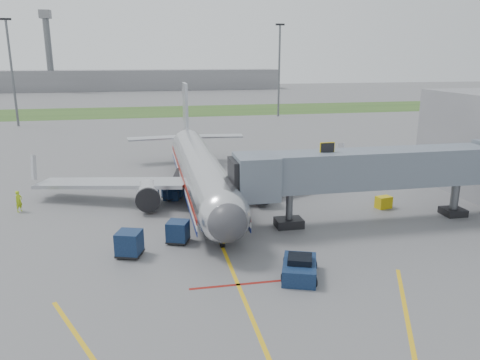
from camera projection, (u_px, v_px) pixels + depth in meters
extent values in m
plane|color=#565659|center=(227.00, 258.00, 32.33)|extent=(400.00, 400.00, 0.00)
cube|color=#2D4C1E|center=(166.00, 111.00, 117.60)|extent=(300.00, 25.00, 0.01)
cube|color=gold|center=(232.00, 270.00, 30.43)|extent=(0.25, 50.00, 0.01)
cube|color=maroon|center=(238.00, 285.00, 28.54)|extent=(6.00, 0.25, 0.01)
cylinder|color=silver|center=(201.00, 170.00, 45.85)|extent=(3.80, 28.00, 3.80)
sphere|color=silver|center=(224.00, 216.00, 32.58)|extent=(3.80, 3.80, 3.80)
sphere|color=#38383D|center=(227.00, 223.00, 31.35)|extent=(2.74, 2.74, 2.74)
cube|color=black|center=(225.00, 211.00, 32.06)|extent=(2.20, 1.20, 0.55)
cone|color=silver|center=(186.00, 141.00, 61.48)|extent=(3.80, 5.00, 3.80)
cube|color=#B7BAC1|center=(185.00, 111.00, 59.98)|extent=(0.35, 4.20, 7.00)
cube|color=#B7BAC1|center=(112.00, 183.00, 44.46)|extent=(15.10, 8.59, 1.13)
cube|color=#B7BAC1|center=(284.00, 175.00, 47.70)|extent=(15.10, 8.59, 1.13)
cylinder|color=silver|center=(148.00, 195.00, 42.36)|extent=(2.10, 3.60, 2.10)
cylinder|color=silver|center=(259.00, 188.00, 44.34)|extent=(2.10, 3.60, 2.10)
cube|color=maroon|center=(220.00, 172.00, 46.30)|extent=(0.05, 28.00, 0.45)
cube|color=navy|center=(220.00, 181.00, 46.53)|extent=(0.05, 28.00, 0.35)
cylinder|color=black|center=(222.00, 243.00, 34.15)|extent=(0.28, 0.70, 0.70)
cylinder|color=black|center=(175.00, 192.00, 46.41)|extent=(0.50, 1.00, 1.00)
cylinder|color=black|center=(226.00, 189.00, 47.39)|extent=(0.50, 1.00, 1.00)
cube|color=slate|center=(372.00, 168.00, 38.36)|extent=(20.00, 3.00, 3.00)
cube|color=slate|center=(256.00, 176.00, 36.54)|extent=(3.20, 3.60, 3.40)
cube|color=black|center=(241.00, 177.00, 36.32)|extent=(1.60, 3.00, 2.80)
cube|color=#C4A80B|center=(327.00, 148.00, 37.13)|extent=(1.20, 0.15, 1.00)
cylinder|color=#595B60|center=(289.00, 209.00, 37.81)|extent=(0.56, 0.56, 3.10)
cube|color=black|center=(289.00, 223.00, 38.12)|extent=(2.20, 1.60, 0.70)
cylinder|color=#595B60|center=(455.00, 198.00, 40.66)|extent=(0.70, 0.70, 3.10)
cube|color=black|center=(453.00, 212.00, 40.98)|extent=(1.80, 1.80, 0.60)
cylinder|color=#595B60|center=(12.00, 75.00, 90.38)|extent=(0.44, 0.44, 20.00)
cube|color=black|center=(5.00, 19.00, 87.75)|extent=(2.00, 0.40, 0.40)
cylinder|color=#595B60|center=(279.00, 72.00, 105.57)|extent=(0.44, 0.44, 20.00)
cube|color=black|center=(280.00, 24.00, 102.95)|extent=(2.00, 0.40, 0.40)
cube|color=slate|center=(132.00, 80.00, 190.47)|extent=(120.00, 14.00, 8.00)
cylinder|color=#595B60|center=(49.00, 54.00, 177.45)|extent=(2.40, 2.40, 28.00)
cube|color=slate|center=(45.00, 14.00, 173.72)|extent=(4.00, 4.00, 3.00)
cube|color=#0C1A35|center=(299.00, 269.00, 29.42)|extent=(3.08, 3.87, 1.03)
cube|color=black|center=(300.00, 260.00, 29.25)|extent=(1.92, 1.92, 0.47)
cylinder|color=black|center=(285.00, 279.00, 28.41)|extent=(0.45, 0.77, 0.75)
cylinder|color=black|center=(313.00, 281.00, 28.17)|extent=(0.45, 0.77, 0.75)
cylinder|color=black|center=(287.00, 262.00, 30.74)|extent=(0.45, 0.77, 0.75)
cylinder|color=black|center=(313.00, 264.00, 30.50)|extent=(0.45, 0.77, 0.75)
cube|color=#0C1A35|center=(129.00, 243.00, 32.41)|extent=(2.03, 2.03, 1.61)
cube|color=black|center=(130.00, 253.00, 32.62)|extent=(2.09, 2.09, 0.12)
cylinder|color=black|center=(118.00, 257.00, 32.10)|extent=(0.31, 0.35, 0.29)
cylinder|color=black|center=(136.00, 258.00, 31.96)|extent=(0.31, 0.35, 0.29)
cylinder|color=black|center=(125.00, 250.00, 33.30)|extent=(0.31, 0.35, 0.29)
cylinder|color=black|center=(141.00, 251.00, 33.16)|extent=(0.31, 0.35, 0.29)
cube|color=#0C1A35|center=(178.00, 231.00, 34.81)|extent=(1.90, 1.90, 1.48)
cube|color=black|center=(178.00, 240.00, 35.00)|extent=(1.96, 1.96, 0.11)
cylinder|color=black|center=(169.00, 243.00, 34.55)|extent=(0.29, 0.32, 0.27)
cylinder|color=black|center=(184.00, 244.00, 34.37)|extent=(0.29, 0.32, 0.27)
cylinder|color=black|center=(173.00, 237.00, 35.64)|extent=(0.29, 0.32, 0.27)
cylinder|color=black|center=(188.00, 238.00, 35.46)|extent=(0.29, 0.32, 0.27)
cube|color=#0C1A35|center=(171.00, 191.00, 45.35)|extent=(1.84, 1.84, 1.39)
cube|color=black|center=(171.00, 198.00, 45.53)|extent=(1.90, 1.90, 0.11)
cylinder|color=black|center=(169.00, 200.00, 44.81)|extent=(0.28, 0.31, 0.25)
cylinder|color=black|center=(179.00, 198.00, 45.43)|extent=(0.28, 0.31, 0.25)
cylinder|color=black|center=(164.00, 198.00, 45.65)|extent=(0.28, 0.31, 0.25)
cylinder|color=black|center=(173.00, 196.00, 46.26)|extent=(0.28, 0.31, 0.25)
cube|color=#0C1A35|center=(175.00, 191.00, 46.62)|extent=(2.60, 4.05, 0.94)
cube|color=black|center=(176.00, 180.00, 46.86)|extent=(2.25, 4.31, 1.48)
cylinder|color=black|center=(167.00, 196.00, 45.42)|extent=(0.41, 0.63, 0.59)
cylinder|color=black|center=(177.00, 197.00, 45.29)|extent=(0.41, 0.63, 0.59)
cylinder|color=black|center=(174.00, 189.00, 48.04)|extent=(0.41, 0.63, 0.59)
cylinder|color=black|center=(184.00, 189.00, 47.91)|extent=(0.41, 0.63, 0.59)
cube|color=#C4A80B|center=(384.00, 202.00, 42.80)|extent=(1.54, 1.20, 1.10)
cylinder|color=black|center=(379.00, 207.00, 42.73)|extent=(0.24, 0.31, 0.27)
cylinder|color=black|center=(387.00, 206.00, 43.09)|extent=(0.24, 0.31, 0.27)
imported|color=#A4C617|center=(19.00, 201.00, 41.68)|extent=(0.78, 0.84, 1.93)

